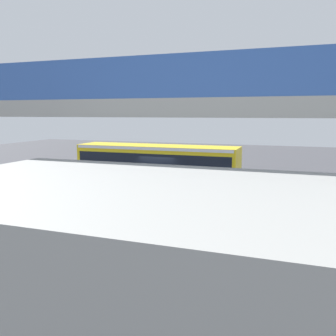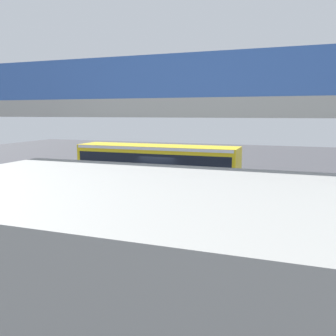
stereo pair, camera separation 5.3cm
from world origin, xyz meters
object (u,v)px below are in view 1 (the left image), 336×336
bicycle_red (5,186)px  traffic_sign (111,154)px  city_bus (157,163)px  pedestrian (165,195)px  parked_van (199,212)px  bicycle_blue (12,183)px

bicycle_red → traffic_sign: size_ratio=0.63×
city_bus → bicycle_red: city_bus is taller
city_bus → traffic_sign: 6.91m
pedestrian → bicycle_red: bearing=-4.4°
city_bus → traffic_sign: bearing=-33.4°
parked_van → pedestrian: parked_van is taller
bicycle_red → pedestrian: bearing=175.6°
bicycle_blue → traffic_sign: traffic_sign is taller
pedestrian → bicycle_blue: bearing=-8.9°
parked_van → pedestrian: 4.79m
traffic_sign → bicycle_blue: bearing=58.5°
city_bus → bicycle_blue: size_ratio=6.52×
city_bus → pedestrian: size_ratio=6.44×
parked_van → traffic_sign: size_ratio=1.71×
parked_van → bicycle_red: bearing=-17.0°
bicycle_blue → city_bus: bearing=-162.4°
parked_van → bicycle_blue: 16.58m
bicycle_red → pedestrian: (-12.21, 0.93, 0.51)m
traffic_sign → city_bus: bearing=146.6°
city_bus → traffic_sign: city_bus is taller
bicycle_blue → pedestrian: pedestrian is taller
bicycle_red → traffic_sign: bearing=-116.2°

